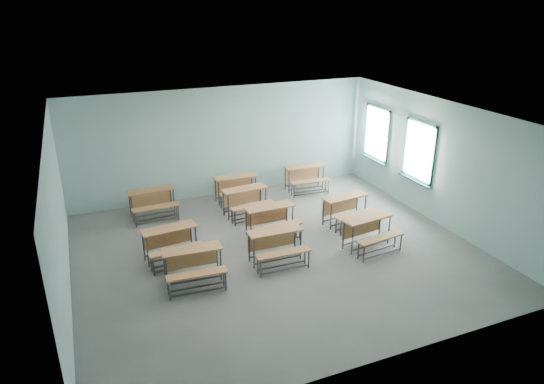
{
  "coord_description": "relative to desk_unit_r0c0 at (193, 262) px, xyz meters",
  "views": [
    {
      "loc": [
        -3.92,
        -9.17,
        5.51
      ],
      "look_at": [
        0.37,
        1.2,
        1.0
      ],
      "focal_mm": 32.0,
      "sensor_mm": 36.0,
      "label": 1
    }
  ],
  "objects": [
    {
      "name": "desk_unit_r0c2",
      "position": [
        4.18,
        -0.08,
        0.0
      ],
      "size": [
        1.31,
        0.97,
        0.76
      ],
      "rotation": [
        0.0,
        0.0,
        0.13
      ],
      "color": "#AC6B3E",
      "rests_on": "ground"
    },
    {
      "name": "desk_unit_r1c1",
      "position": [
        2.29,
        1.39,
        0.0
      ],
      "size": [
        1.23,
        0.84,
        0.76
      ],
      "rotation": [
        0.0,
        0.0,
        0.02
      ],
      "color": "#AC6B3E",
      "rests_on": "ground"
    },
    {
      "name": "desk_unit_r1c2",
      "position": [
        4.37,
        1.25,
        0.0
      ],
      "size": [
        1.31,
        0.97,
        0.76
      ],
      "rotation": [
        0.0,
        0.0,
        0.13
      ],
      "color": "#AC6B3E",
      "rests_on": "ground"
    },
    {
      "name": "room",
      "position": [
        2.19,
        0.61,
        1.09
      ],
      "size": [
        9.04,
        8.04,
        3.24
      ],
      "color": "slate",
      "rests_on": "ground"
    },
    {
      "name": "desk_unit_r3c1",
      "position": [
        2.2,
        3.76,
        0.0
      ],
      "size": [
        1.22,
        0.82,
        0.76
      ],
      "rotation": [
        0.0,
        0.0,
        -0.01
      ],
      "color": "#AC6B3E",
      "rests_on": "ground"
    },
    {
      "name": "desk_unit_r1c0",
      "position": [
        -0.22,
        1.13,
        0.0
      ],
      "size": [
        1.29,
        0.94,
        0.76
      ],
      "rotation": [
        0.0,
        0.0,
        0.11
      ],
      "color": "#AC6B3E",
      "rests_on": "ground"
    },
    {
      "name": "desk_unit_r0c0",
      "position": [
        0.0,
        0.0,
        0.0
      ],
      "size": [
        1.27,
        0.89,
        0.76
      ],
      "rotation": [
        0.0,
        0.0,
        -0.07
      ],
      "color": "#AC6B3E",
      "rests_on": "ground"
    },
    {
      "name": "desk_unit_r0c1",
      "position": [
        1.91,
        0.12,
        0.0
      ],
      "size": [
        1.23,
        0.84,
        0.76
      ],
      "rotation": [
        0.0,
        0.0,
        -0.02
      ],
      "color": "#AC6B3E",
      "rests_on": "ground"
    },
    {
      "name": "desk_unit_r2c1",
      "position": [
        2.14,
        2.77,
        0.0
      ],
      "size": [
        1.29,
        0.93,
        0.76
      ],
      "rotation": [
        0.0,
        0.0,
        0.1
      ],
      "color": "#AC6B3E",
      "rests_on": "ground"
    },
    {
      "name": "desk_unit_r3c0",
      "position": [
        -0.21,
        3.64,
        0.0
      ],
      "size": [
        1.25,
        0.87,
        0.76
      ],
      "rotation": [
        0.0,
        0.0,
        0.05
      ],
      "color": "#AC6B3E",
      "rests_on": "ground"
    },
    {
      "name": "desk_unit_r3c2",
      "position": [
        4.43,
        3.81,
        0.0
      ],
      "size": [
        1.26,
        0.89,
        0.76
      ],
      "rotation": [
        0.0,
        0.0,
        -0.07
      ],
      "color": "#AC6B3E",
      "rests_on": "ground"
    }
  ]
}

